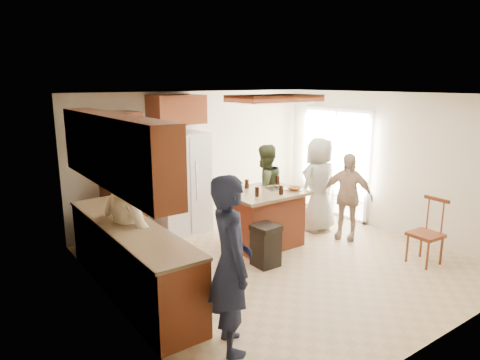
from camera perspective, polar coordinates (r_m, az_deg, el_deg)
room_shell at (r=10.60m, az=17.69°, el=2.57°), size 8.00×5.20×5.00m
person_front_left at (r=4.30m, az=-1.24°, el=-11.20°), size 0.68×0.79×1.82m
person_behind_left at (r=7.62m, az=3.29°, el=-1.23°), size 0.78×0.49×1.60m
person_behind_right at (r=7.84m, az=10.48°, el=-0.63°), size 0.87×0.59×1.71m
person_side_right at (r=7.56m, az=14.06°, el=-2.12°), size 0.81×0.99×1.50m
person_counter at (r=5.78m, az=-14.40°, el=-5.17°), size 0.79×1.27×1.82m
left_cabinetry at (r=5.56m, az=-15.13°, el=-5.48°), size 0.64×3.00×2.30m
back_wall_units at (r=7.40m, az=-13.68°, el=2.56°), size 1.80×0.60×2.45m
refrigerator at (r=7.75m, az=-7.90°, el=-0.36°), size 0.90×0.76×1.80m
kitchen_island at (r=7.11m, az=3.11°, el=-5.04°), size 1.28×1.03×0.93m
island_items at (r=7.05m, az=5.15°, el=-1.03°), size 0.91×0.74×0.15m
trash_bin at (r=6.38m, az=3.45°, el=-8.66°), size 0.39×0.39×0.63m
spindle_chair at (r=6.99m, az=23.61°, el=-6.65°), size 0.44×0.44×0.99m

